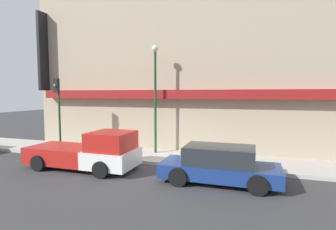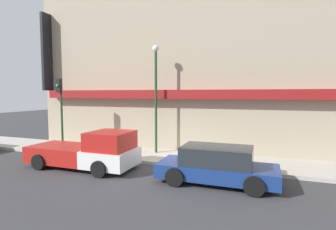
{
  "view_description": "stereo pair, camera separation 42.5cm",
  "coord_description": "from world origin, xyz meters",
  "px_view_note": "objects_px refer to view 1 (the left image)",
  "views": [
    {
      "loc": [
        4.03,
        -11.58,
        3.47
      ],
      "look_at": [
        -0.19,
        1.18,
        2.36
      ],
      "focal_mm": 28.0,
      "sensor_mm": 36.0,
      "label": 1
    },
    {
      "loc": [
        4.43,
        -11.44,
        3.47
      ],
      "look_at": [
        -0.19,
        1.18,
        2.36
      ],
      "focal_mm": 28.0,
      "sensor_mm": 36.0,
      "label": 2
    }
  ],
  "objects_px": {
    "pickup_truck": "(89,152)",
    "traffic_light": "(58,102)",
    "parked_car": "(219,165)",
    "street_lamp": "(155,87)",
    "fire_hydrant": "(182,155)"
  },
  "relations": [
    {
      "from": "pickup_truck",
      "to": "traffic_light",
      "type": "xyz_separation_m",
      "value": [
        -3.5,
        2.13,
        2.21
      ]
    },
    {
      "from": "pickup_truck",
      "to": "fire_hydrant",
      "type": "distance_m",
      "value": 4.41
    },
    {
      "from": "parked_car",
      "to": "traffic_light",
      "type": "bearing_deg",
      "value": 168.63
    },
    {
      "from": "parked_car",
      "to": "street_lamp",
      "type": "distance_m",
      "value": 6.12
    },
    {
      "from": "parked_car",
      "to": "street_lamp",
      "type": "height_order",
      "value": "street_lamp"
    },
    {
      "from": "parked_car",
      "to": "traffic_light",
      "type": "xyz_separation_m",
      "value": [
        -9.42,
        2.13,
        2.29
      ]
    },
    {
      "from": "pickup_truck",
      "to": "parked_car",
      "type": "distance_m",
      "value": 5.92
    },
    {
      "from": "traffic_light",
      "to": "fire_hydrant",
      "type": "bearing_deg",
      "value": -0.15
    },
    {
      "from": "traffic_light",
      "to": "street_lamp",
      "type": "bearing_deg",
      "value": 13.49
    },
    {
      "from": "fire_hydrant",
      "to": "street_lamp",
      "type": "bearing_deg",
      "value": 145.27
    },
    {
      "from": "traffic_light",
      "to": "parked_car",
      "type": "bearing_deg",
      "value": -12.76
    },
    {
      "from": "pickup_truck",
      "to": "parked_car",
      "type": "relative_size",
      "value": 1.14
    },
    {
      "from": "pickup_truck",
      "to": "parked_car",
      "type": "bearing_deg",
      "value": 0.42
    },
    {
      "from": "parked_car",
      "to": "traffic_light",
      "type": "relative_size",
      "value": 1.1
    },
    {
      "from": "pickup_truck",
      "to": "fire_hydrant",
      "type": "bearing_deg",
      "value": 29.14
    }
  ]
}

